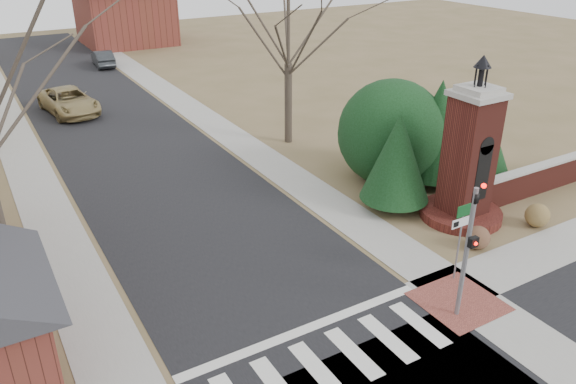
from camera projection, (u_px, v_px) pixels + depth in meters
ground at (353, 380)px, 14.46m from camera, size 120.00×120.00×0.00m
main_street at (120, 133)px, 31.56m from camera, size 8.00×70.00×0.01m
crosswalk_zone at (335, 361)px, 15.08m from camera, size 8.00×2.20×0.02m
stop_bar at (306, 329)px, 16.24m from camera, size 8.00×0.35×0.02m
sidewalk_right_main at (205, 118)px, 33.94m from camera, size 2.00×60.00×0.02m
sidewalk_left at (20, 150)px, 29.17m from camera, size 2.00×60.00×0.02m
curb_apron at (459, 302)px, 17.43m from camera, size 2.40×2.40×0.02m
traffic_signal_pole at (469, 240)px, 15.76m from camera, size 0.28×0.41×4.50m
sign_post at (461, 227)px, 17.72m from camera, size 0.90×0.07×2.75m
brick_gate_monument at (467, 168)px, 21.53m from camera, size 3.20×3.20×6.47m
brick_garden_wall at (537, 179)px, 24.24m from camera, size 7.50×0.50×1.30m
house_distant_right at (124, 5)px, 53.85m from camera, size 8.80×8.80×7.30m
evergreen_near at (397, 157)px, 22.21m from camera, size 2.80×2.80×4.10m
evergreen_mid at (438, 127)px, 24.52m from camera, size 3.40×3.40×4.70m
evergreen_far at (485, 141)px, 24.96m from camera, size 2.40×2.40×3.30m
evergreen_mass at (392, 129)px, 24.93m from camera, size 4.80×4.80×4.80m
bare_tree_3 at (288, 13)px, 27.45m from camera, size 7.00×7.00×9.70m
pickup_truck at (69, 101)px, 34.56m from camera, size 3.20×5.76×1.52m
distant_car at (103, 58)px, 46.10m from camera, size 1.67×4.06×1.31m
dry_shrub_left at (478, 238)px, 20.16m from camera, size 0.86×0.86×0.86m
dry_shrub_right at (537, 215)px, 21.63m from camera, size 0.93×0.93×0.93m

